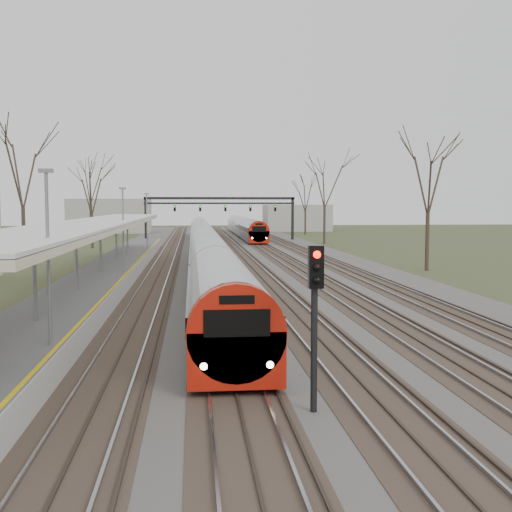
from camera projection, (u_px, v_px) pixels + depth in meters
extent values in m
cube|color=#474442|center=(231.00, 258.00, 59.93)|extent=(24.00, 160.00, 0.10)
cube|color=#4C3828|center=(167.00, 258.00, 59.33)|extent=(2.60, 160.00, 0.06)
cube|color=gray|center=(159.00, 257.00, 59.26)|extent=(0.07, 160.00, 0.12)
cube|color=gray|center=(174.00, 257.00, 59.40)|extent=(0.07, 160.00, 0.12)
cube|color=#4C3828|center=(204.00, 258.00, 59.68)|extent=(2.60, 160.00, 0.06)
cube|color=gray|center=(197.00, 257.00, 59.60)|extent=(0.07, 160.00, 0.12)
cube|color=gray|center=(212.00, 257.00, 59.74)|extent=(0.07, 160.00, 0.12)
cube|color=#4C3828|center=(242.00, 257.00, 60.02)|extent=(2.60, 160.00, 0.06)
cube|color=gray|center=(234.00, 257.00, 59.95)|extent=(0.07, 160.00, 0.12)
cube|color=gray|center=(250.00, 257.00, 60.09)|extent=(0.07, 160.00, 0.12)
cube|color=#4C3828|center=(279.00, 257.00, 60.37)|extent=(2.60, 160.00, 0.06)
cube|color=gray|center=(271.00, 256.00, 60.29)|extent=(0.07, 160.00, 0.12)
cube|color=gray|center=(286.00, 256.00, 60.43)|extent=(0.07, 160.00, 0.12)
cube|color=#4C3828|center=(316.00, 257.00, 60.71)|extent=(2.60, 160.00, 0.06)
cube|color=gray|center=(308.00, 256.00, 60.64)|extent=(0.07, 160.00, 0.12)
cube|color=gray|center=(323.00, 256.00, 60.78)|extent=(0.07, 160.00, 0.12)
cube|color=#9E9B93|center=(109.00, 275.00, 41.64)|extent=(3.50, 69.00, 1.00)
cylinder|color=slate|center=(35.00, 278.00, 22.14)|extent=(0.14, 0.14, 3.00)
cylinder|color=slate|center=(76.00, 259.00, 30.07)|extent=(0.14, 0.14, 3.00)
cylinder|color=slate|center=(100.00, 248.00, 38.01)|extent=(0.14, 0.14, 3.00)
cylinder|color=slate|center=(116.00, 240.00, 45.94)|extent=(0.14, 0.14, 3.00)
cylinder|color=slate|center=(127.00, 235.00, 53.88)|extent=(0.14, 0.14, 3.00)
cube|color=silver|center=(97.00, 222.00, 36.89)|extent=(4.10, 50.00, 0.12)
cube|color=beige|center=(97.00, 225.00, 36.91)|extent=(4.10, 50.00, 0.25)
cube|color=black|center=(146.00, 219.00, 88.46)|extent=(0.35, 0.35, 6.00)
cube|color=black|center=(293.00, 219.00, 90.48)|extent=(0.35, 0.35, 6.00)
cube|color=black|center=(220.00, 198.00, 89.24)|extent=(21.00, 0.35, 0.35)
cube|color=black|center=(220.00, 203.00, 89.29)|extent=(21.00, 0.25, 0.25)
cube|color=black|center=(175.00, 208.00, 88.53)|extent=(0.32, 0.22, 0.85)
sphere|color=#0CFF19|center=(175.00, 207.00, 88.38)|extent=(0.16, 0.16, 0.16)
cube|color=black|center=(200.00, 208.00, 88.88)|extent=(0.32, 0.22, 0.85)
sphere|color=#0CFF19|center=(200.00, 207.00, 88.72)|extent=(0.16, 0.16, 0.16)
cube|color=black|center=(225.00, 208.00, 89.23)|extent=(0.32, 0.22, 0.85)
sphere|color=#0CFF19|center=(225.00, 207.00, 89.07)|extent=(0.16, 0.16, 0.16)
cube|color=black|center=(250.00, 208.00, 89.57)|extent=(0.32, 0.22, 0.85)
sphere|color=#0CFF19|center=(250.00, 207.00, 89.41)|extent=(0.16, 0.16, 0.16)
cube|color=black|center=(275.00, 208.00, 89.92)|extent=(0.32, 0.22, 0.85)
sphere|color=#0CFF19|center=(275.00, 207.00, 89.76)|extent=(0.16, 0.16, 0.16)
cylinder|color=#2D231C|center=(24.00, 237.00, 51.11)|extent=(0.30, 0.30, 4.95)
cylinder|color=#2D231C|center=(427.00, 242.00, 48.24)|extent=(0.30, 0.30, 4.50)
cube|color=#A3A5AD|center=(204.00, 246.00, 61.11)|extent=(2.55, 90.00, 1.60)
cylinder|color=#A3A5AD|center=(204.00, 239.00, 61.06)|extent=(2.60, 89.70, 2.60)
cube|color=black|center=(204.00, 238.00, 61.05)|extent=(2.62, 89.40, 0.55)
cube|color=#B0170A|center=(236.00, 359.00, 16.58)|extent=(2.55, 0.50, 1.50)
cylinder|color=#B0170A|center=(236.00, 332.00, 16.57)|extent=(2.60, 0.60, 2.60)
cube|color=black|center=(237.00, 323.00, 16.28)|extent=(1.70, 0.12, 0.70)
sphere|color=white|center=(204.00, 366.00, 16.31)|extent=(0.22, 0.22, 0.22)
sphere|color=white|center=(270.00, 364.00, 16.47)|extent=(0.22, 0.22, 0.22)
cube|color=black|center=(204.00, 256.00, 61.18)|extent=(1.80, 89.00, 0.35)
cube|color=#A3A5AD|center=(244.00, 230.00, 100.55)|extent=(2.55, 45.00, 1.60)
cylinder|color=#A3A5AD|center=(244.00, 225.00, 100.49)|extent=(2.60, 44.70, 2.60)
cube|color=black|center=(244.00, 225.00, 100.48)|extent=(2.62, 44.40, 0.55)
cube|color=#B0170A|center=(259.00, 237.00, 78.33)|extent=(2.55, 0.50, 1.50)
cylinder|color=#B0170A|center=(259.00, 231.00, 78.32)|extent=(2.60, 0.60, 2.60)
cube|color=black|center=(259.00, 229.00, 78.03)|extent=(1.70, 0.12, 0.70)
sphere|color=white|center=(252.00, 238.00, 78.06)|extent=(0.22, 0.22, 0.22)
sphere|color=white|center=(266.00, 238.00, 78.23)|extent=(0.22, 0.22, 0.22)
cube|color=black|center=(244.00, 235.00, 100.62)|extent=(1.80, 44.00, 0.35)
cylinder|color=black|center=(314.00, 333.00, 15.20)|extent=(0.16, 0.16, 4.00)
cube|color=black|center=(316.00, 267.00, 14.93)|extent=(0.35, 0.22, 1.00)
sphere|color=#FF0C05|center=(317.00, 255.00, 14.77)|extent=(0.18, 0.18, 0.18)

